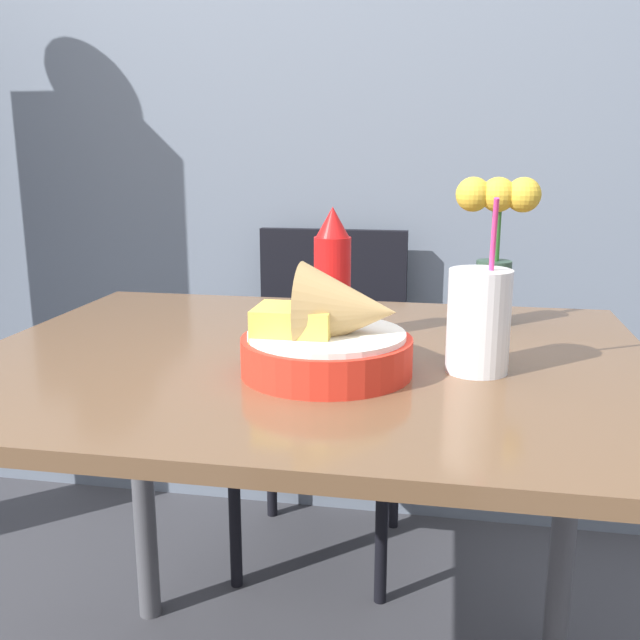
{
  "coord_description": "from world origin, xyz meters",
  "views": [
    {
      "loc": [
        0.21,
        -1.03,
        1.06
      ],
      "look_at": [
        0.02,
        -0.03,
        0.82
      ],
      "focal_mm": 40.0,
      "sensor_mm": 36.0,
      "label": 1
    }
  ],
  "objects_px": {
    "chair_far_window": "(327,364)",
    "flower_vase": "(496,235)",
    "food_basket": "(332,335)",
    "ketchup_bottle": "(332,276)",
    "drink_cup": "(478,324)"
  },
  "relations": [
    {
      "from": "chair_far_window",
      "to": "food_basket",
      "type": "distance_m",
      "value": 0.93
    },
    {
      "from": "ketchup_bottle",
      "to": "flower_vase",
      "type": "distance_m",
      "value": 0.31
    },
    {
      "from": "ketchup_bottle",
      "to": "drink_cup",
      "type": "relative_size",
      "value": 0.88
    },
    {
      "from": "chair_far_window",
      "to": "flower_vase",
      "type": "height_order",
      "value": "flower_vase"
    },
    {
      "from": "flower_vase",
      "to": "food_basket",
      "type": "bearing_deg",
      "value": -124.22
    },
    {
      "from": "chair_far_window",
      "to": "ketchup_bottle",
      "type": "height_order",
      "value": "ketchup_bottle"
    },
    {
      "from": "chair_far_window",
      "to": "food_basket",
      "type": "height_order",
      "value": "food_basket"
    },
    {
      "from": "food_basket",
      "to": "ketchup_bottle",
      "type": "relative_size",
      "value": 1.1
    },
    {
      "from": "food_basket",
      "to": "drink_cup",
      "type": "height_order",
      "value": "drink_cup"
    },
    {
      "from": "chair_far_window",
      "to": "flower_vase",
      "type": "relative_size",
      "value": 3.31
    },
    {
      "from": "drink_cup",
      "to": "flower_vase",
      "type": "distance_m",
      "value": 0.31
    },
    {
      "from": "chair_far_window",
      "to": "ketchup_bottle",
      "type": "xyz_separation_m",
      "value": [
        0.13,
        -0.67,
        0.36
      ]
    },
    {
      "from": "drink_cup",
      "to": "chair_far_window",
      "type": "bearing_deg",
      "value": 113.65
    },
    {
      "from": "chair_far_window",
      "to": "food_basket",
      "type": "xyz_separation_m",
      "value": [
        0.16,
        -0.86,
        0.31
      ]
    },
    {
      "from": "food_basket",
      "to": "flower_vase",
      "type": "height_order",
      "value": "flower_vase"
    }
  ]
}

